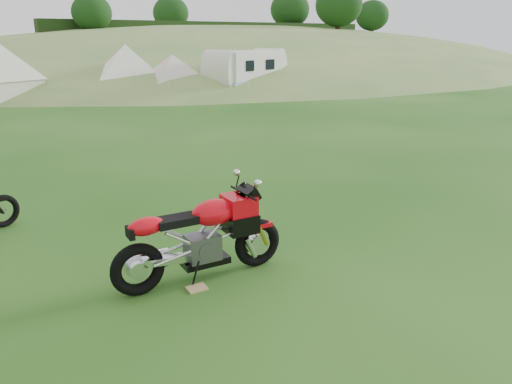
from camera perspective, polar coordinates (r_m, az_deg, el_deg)
ground at (r=7.09m, az=2.87°, el=-7.45°), size 120.00×120.00×0.00m
hillside at (r=53.11m, az=-3.51°, el=14.21°), size 80.00×64.00×8.00m
hedgerow at (r=53.11m, az=-3.51°, el=14.21°), size 36.00×1.20×8.60m
sport_motorcycle at (r=6.26m, az=-6.39°, el=-4.48°), size 2.22×0.76×1.31m
plywood_board at (r=6.29m, az=-6.78°, el=-10.85°), size 0.26×0.22×0.02m
tent_mid at (r=27.28m, az=-14.53°, el=13.38°), size 3.57×3.57×2.59m
tent_right at (r=26.44m, az=-9.42°, el=13.23°), size 2.79×2.79×2.27m
caravan at (r=26.88m, az=-1.16°, el=13.51°), size 5.25×3.41×2.27m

